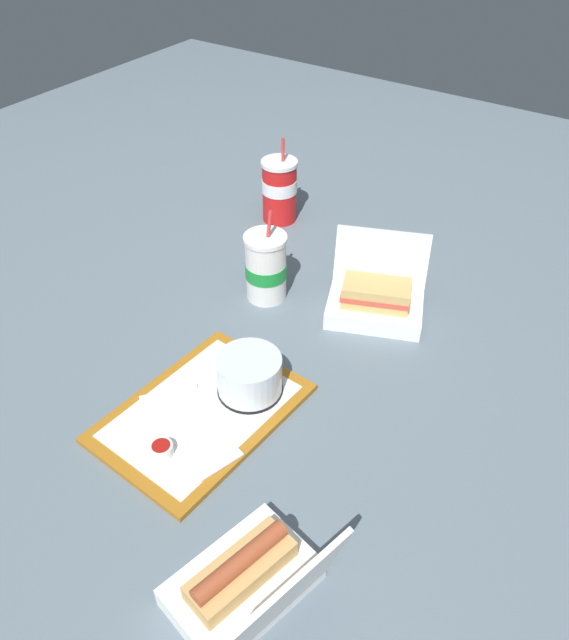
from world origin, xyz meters
TOP-DOWN VIEW (x-y plane):
  - ground_plane at (0.00, 0.00)m, footprint 3.20×3.20m
  - food_tray at (-0.22, 0.01)m, footprint 0.39×0.28m
  - cake_container at (-0.13, -0.03)m, footprint 0.13×0.13m
  - ketchup_cup at (-0.34, 0.00)m, footprint 0.04×0.04m
  - napkin_stack at (-0.29, -0.05)m, footprint 0.12×0.12m
  - plastic_fork at (-0.22, 0.09)m, footprint 0.09×0.08m
  - clamshell_hotdog_front at (-0.45, -0.27)m, footprint 0.24×0.22m
  - clamshell_sandwich_right at (0.22, -0.12)m, footprint 0.23×0.25m
  - soda_cup_back at (0.14, 0.12)m, footprint 0.10×0.10m
  - soda_cup_right at (0.45, 0.29)m, footprint 0.10×0.10m

SIDE VIEW (x-z plane):
  - ground_plane at x=0.00m, z-range 0.00..0.00m
  - food_tray at x=-0.22m, z-range 0.00..0.01m
  - napkin_stack at x=-0.29m, z-range 0.01..0.02m
  - plastic_fork at x=-0.22m, z-range 0.01..0.02m
  - ketchup_cup at x=-0.34m, z-range 0.01..0.04m
  - clamshell_hotdog_front at x=-0.45m, z-range -0.05..0.13m
  - clamshell_sandwich_right at x=0.22m, z-range -0.04..0.13m
  - cake_container at x=-0.13m, z-range 0.01..0.09m
  - soda_cup_back at x=0.14m, z-range -0.03..0.19m
  - soda_cup_right at x=0.45m, z-range -0.03..0.20m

